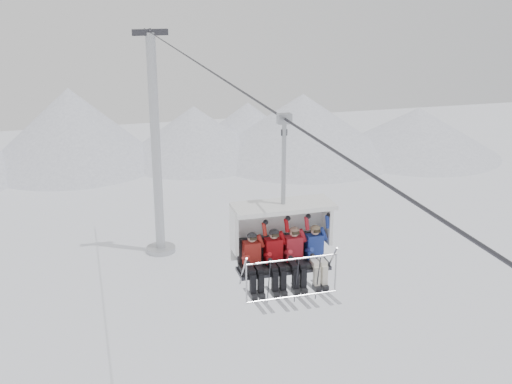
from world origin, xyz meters
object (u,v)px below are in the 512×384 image
object	(u,v)px
skier_far_left	(253,261)
chairlift_carrier	(281,233)
skier_far_right	(316,253)
lift_tower_right	(157,162)
skier_center_right	(295,255)
skier_center_left	(275,258)

from	to	relation	value
skier_far_left	chairlift_carrier	bearing A→B (deg)	22.51
skier_far_left	skier_far_right	bearing A→B (deg)	0.09
lift_tower_right	skier_center_right	world-z (taller)	lift_tower_right
skier_center_right	lift_tower_right	bearing A→B (deg)	90.56
chairlift_carrier	skier_center_right	xyz separation A→B (m)	(0.24, -0.30, -0.46)
skier_center_left	skier_center_right	bearing A→B (deg)	0.00
skier_center_left	chairlift_carrier	bearing A→B (deg)	52.08
skier_far_left	skier_center_right	distance (m)	0.98
lift_tower_right	chairlift_carrier	world-z (taller)	lift_tower_right
skier_far_left	skier_center_left	world-z (taller)	skier_center_left
skier_center_left	skier_center_right	size ratio (longest dim) A/B	1.00
chairlift_carrier	skier_center_left	bearing A→B (deg)	-127.92
lift_tower_right	skier_far_left	bearing A→B (deg)	-91.75
lift_tower_right	skier_center_left	size ratio (longest dim) A/B	7.99
chairlift_carrier	skier_center_right	world-z (taller)	chairlift_carrier
lift_tower_right	chairlift_carrier	bearing A→B (deg)	-90.00
lift_tower_right	skier_center_left	world-z (taller)	lift_tower_right
skier_far_left	skier_center_right	world-z (taller)	skier_center_right
lift_tower_right	skier_center_left	distance (m)	24.82
lift_tower_right	chairlift_carrier	distance (m)	24.61
skier_center_right	skier_far_right	xyz separation A→B (m)	(0.50, -0.00, -0.01)
chairlift_carrier	skier_far_right	distance (m)	0.93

